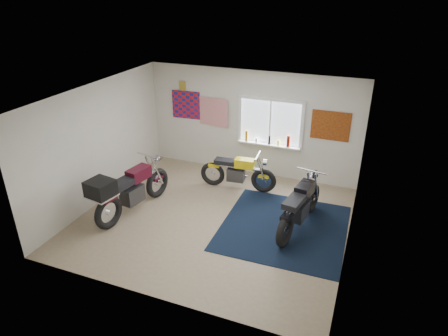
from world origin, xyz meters
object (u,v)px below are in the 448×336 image
at_px(black_chrome_bike, 300,207).
at_px(navy_rug, 284,227).
at_px(maroon_tourer, 127,190).
at_px(yellow_triumph, 237,173).

bearing_deg(black_chrome_bike, navy_rug, 126.90).
bearing_deg(navy_rug, black_chrome_bike, 26.67).
distance_m(black_chrome_bike, maroon_tourer, 3.63).
xyz_separation_m(yellow_triumph, maroon_tourer, (-1.78, -1.99, 0.17)).
xyz_separation_m(yellow_triumph, black_chrome_bike, (1.75, -1.14, 0.06)).
bearing_deg(yellow_triumph, maroon_tourer, -136.62).
xyz_separation_m(navy_rug, yellow_triumph, (-1.48, 1.27, 0.41)).
relative_size(yellow_triumph, maroon_tourer, 0.84).
bearing_deg(yellow_triumph, black_chrome_bike, -37.92).
bearing_deg(yellow_triumph, navy_rug, -45.55).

